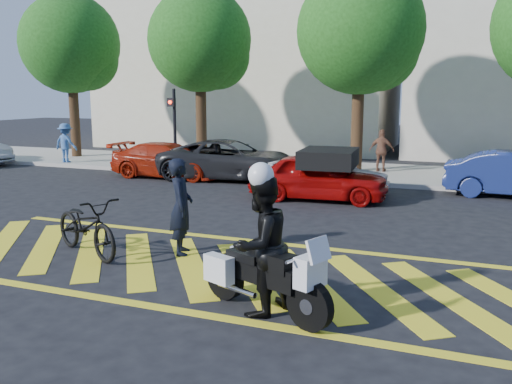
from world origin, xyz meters
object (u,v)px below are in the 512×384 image
(police_motorcycle, at_px, (262,275))
(parked_mid_right, at_px, (328,173))
(red_convertible, at_px, (319,177))
(parked_mid_left, at_px, (230,160))
(officer_moto, at_px, (261,245))
(parked_left, at_px, (169,160))
(bicycle, at_px, (86,226))
(officer_bike, at_px, (181,207))

(police_motorcycle, height_order, parked_mid_right, parked_mid_right)
(red_convertible, relative_size, parked_mid_left, 0.78)
(officer_moto, relative_size, parked_mid_left, 0.39)
(officer_moto, height_order, parked_left, officer_moto)
(red_convertible, bearing_deg, bicycle, 153.99)
(officer_bike, xyz_separation_m, parked_mid_left, (-2.84, 8.63, -0.22))
(parked_mid_left, bearing_deg, police_motorcycle, -160.60)
(red_convertible, bearing_deg, parked_mid_left, 53.02)
(parked_mid_left, bearing_deg, parked_left, 93.15)
(officer_moto, distance_m, red_convertible, 8.36)
(red_convertible, distance_m, parked_left, 6.51)
(police_motorcycle, distance_m, parked_left, 12.78)
(officer_bike, relative_size, parked_left, 0.43)
(officer_moto, bearing_deg, parked_mid_right, -149.41)
(bicycle, relative_size, parked_mid_left, 0.43)
(officer_moto, relative_size, red_convertible, 0.50)
(police_motorcycle, xyz_separation_m, red_convertible, (-1.38, 8.22, 0.12))
(police_motorcycle, relative_size, officer_moto, 1.10)
(parked_mid_right, bearing_deg, officer_moto, -166.02)
(bicycle, bearing_deg, parked_left, 45.85)
(red_convertible, relative_size, parked_mid_right, 1.06)
(red_convertible, relative_size, parked_left, 0.91)
(parked_mid_left, bearing_deg, officer_moto, -160.71)
(bicycle, relative_size, parked_left, 0.50)
(bicycle, bearing_deg, officer_moto, -84.03)
(officer_bike, distance_m, officer_moto, 3.21)
(parked_mid_left, xyz_separation_m, parked_mid_right, (3.90, -1.40, -0.07))
(bicycle, xyz_separation_m, officer_moto, (4.08, -1.38, 0.42))
(parked_mid_left, bearing_deg, red_convertible, -129.40)
(parked_mid_left, distance_m, parked_mid_right, 4.15)
(officer_bike, bearing_deg, parked_mid_right, -33.42)
(police_motorcycle, bearing_deg, red_convertible, 121.82)
(parked_mid_right, bearing_deg, officer_bike, 177.32)
(officer_bike, height_order, bicycle, officer_bike)
(officer_bike, bearing_deg, police_motorcycle, -155.61)
(police_motorcycle, height_order, red_convertible, red_convertible)
(officer_moto, distance_m, parked_left, 12.79)
(officer_bike, xyz_separation_m, officer_moto, (2.42, -2.10, 0.06))
(officer_moto, xyz_separation_m, red_convertible, (-1.37, 8.24, -0.31))
(parked_left, bearing_deg, parked_mid_right, -100.31)
(officer_bike, relative_size, officer_moto, 0.94)
(police_motorcycle, xyz_separation_m, officer_moto, (-0.02, -0.01, 0.44))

